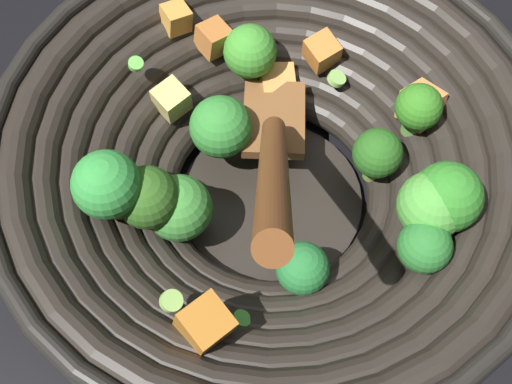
# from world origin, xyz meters

# --- Properties ---
(ground_plane) EXTENTS (4.00, 4.00, 0.00)m
(ground_plane) POSITION_xyz_m (0.00, 0.00, 0.00)
(ground_plane) COLOR black
(wok) EXTENTS (0.42, 0.45, 0.25)m
(wok) POSITION_xyz_m (0.00, 0.00, 0.07)
(wok) COLOR black
(wok) RESTS_ON ground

